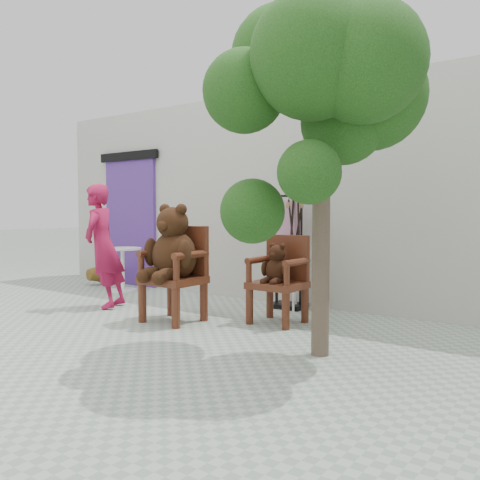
% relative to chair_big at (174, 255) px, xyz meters
% --- Properties ---
extents(ground_plane, '(60.00, 60.00, 0.00)m').
position_rel_chair_big_xyz_m(ground_plane, '(0.33, -0.84, -0.78)').
color(ground_plane, '#929D8D').
rests_on(ground_plane, ground).
extents(back_wall, '(9.00, 1.00, 3.00)m').
position_rel_chair_big_xyz_m(back_wall, '(0.33, 2.26, 0.72)').
color(back_wall, '#B3B1A8').
rests_on(back_wall, ground).
extents(doorway, '(1.40, 0.11, 2.33)m').
position_rel_chair_big_xyz_m(doorway, '(-2.67, 1.74, 0.38)').
color(doorway, '#4E2B81').
rests_on(doorway, ground).
extents(chair_big, '(0.66, 0.73, 1.38)m').
position_rel_chair_big_xyz_m(chair_big, '(0.00, 0.00, 0.00)').
color(chair_big, '#3F1A0D').
rests_on(chair_big, ground).
extents(chair_small, '(0.58, 0.53, 1.02)m').
position_rel_chair_big_xyz_m(chair_small, '(1.04, 0.67, -0.20)').
color(chair_small, '#3F1A0D').
rests_on(chair_small, ground).
extents(person, '(0.62, 0.72, 1.65)m').
position_rel_chair_big_xyz_m(person, '(-1.37, 0.08, 0.05)').
color(person, maroon).
rests_on(person, ground).
extents(cafe_table, '(0.60, 0.60, 0.70)m').
position_rel_chair_big_xyz_m(cafe_table, '(-2.25, 1.18, -0.34)').
color(cafe_table, white).
rests_on(cafe_table, ground).
extents(display_stand, '(0.47, 0.37, 1.51)m').
position_rel_chair_big_xyz_m(display_stand, '(0.67, 1.51, -0.20)').
color(display_stand, black).
rests_on(display_stand, ground).
extents(stool_bucket, '(0.32, 0.32, 1.45)m').
position_rel_chair_big_xyz_m(stool_bucket, '(0.82, 1.42, -0.14)').
color(stool_bucket, white).
rests_on(stool_bucket, ground).
extents(tree, '(2.03, 1.71, 3.30)m').
position_rel_chair_big_xyz_m(tree, '(2.10, -0.34, 1.63)').
color(tree, '#443529').
rests_on(tree, ground).
extents(potted_plant, '(0.49, 0.44, 0.48)m').
position_rel_chair_big_xyz_m(potted_plant, '(-3.07, 1.41, -0.54)').
color(potted_plant, '#11330E').
rests_on(potted_plant, ground).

